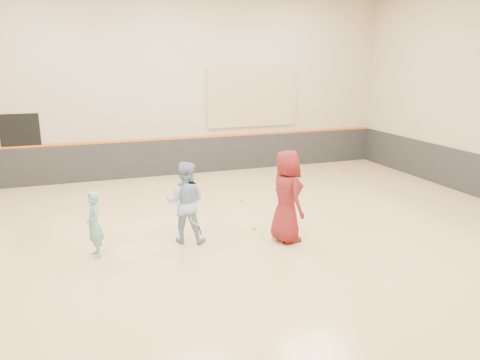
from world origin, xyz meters
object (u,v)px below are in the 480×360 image
object	(u,v)px
young_man	(287,196)
spare_racket	(192,191)
girl	(94,224)
instructor	(185,202)

from	to	relation	value
young_man	spare_racket	xyz separation A→B (m)	(-1.03, 4.10, -0.90)
girl	young_man	xyz separation A→B (m)	(3.85, -0.48, 0.32)
girl	young_man	world-z (taller)	young_man
girl	instructor	bearing A→B (deg)	86.23
girl	spare_racket	distance (m)	4.63
girl	young_man	distance (m)	3.89
instructor	spare_racket	bearing A→B (deg)	-82.46
girl	spare_racket	bearing A→B (deg)	132.80
instructor	spare_racket	distance (m)	3.66
instructor	young_man	xyz separation A→B (m)	(2.01, -0.66, 0.11)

